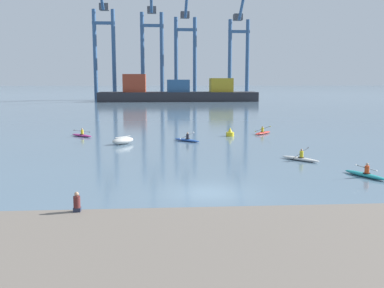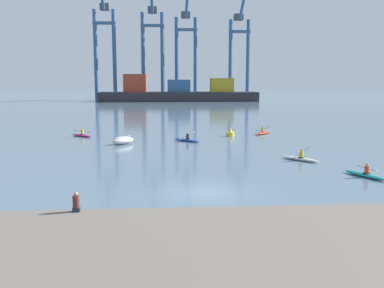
# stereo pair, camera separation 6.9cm
# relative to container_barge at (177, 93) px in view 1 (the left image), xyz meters

# --- Properties ---
(ground_plane) EXTENTS (800.00, 800.00, 0.00)m
(ground_plane) POSITION_rel_container_barge_xyz_m (-2.06, -103.29, -2.44)
(ground_plane) COLOR slate
(container_barge) EXTENTS (45.54, 8.33, 7.79)m
(container_barge) POSITION_rel_container_barge_xyz_m (0.00, 0.00, 0.00)
(container_barge) COLOR #28282D
(container_barge) RESTS_ON ground
(gantry_crane_west) EXTENTS (6.87, 17.49, 38.89)m
(gantry_crane_west) POSITION_rel_container_barge_xyz_m (-21.77, 9.97, 16.06)
(gantry_crane_west) COLOR #335684
(gantry_crane_west) RESTS_ON ground
(gantry_crane_west_mid) EXTENTS (7.22, 17.42, 39.11)m
(gantry_crane_west_mid) POSITION_rel_container_barge_xyz_m (-7.23, 11.54, 15.89)
(gantry_crane_west_mid) COLOR #335684
(gantry_crane_west_mid) RESTS_ON ground
(gantry_crane_east_mid) EXTENTS (7.20, 16.66, 33.43)m
(gantry_crane_east_mid) POSITION_rel_container_barge_xyz_m (3.31, 14.38, 14.74)
(gantry_crane_east_mid) COLOR #335684
(gantry_crane_east_mid) RESTS_ON ground
(gantry_crane_east) EXTENTS (6.90, 19.66, 37.51)m
(gantry_crane_east) POSITION_rel_container_barge_xyz_m (20.44, 13.68, 15.21)
(gantry_crane_east) COLOR #335684
(gantry_crane_east) RESTS_ON ground
(capsized_dinghy) EXTENTS (2.58, 2.65, 0.76)m
(capsized_dinghy) POSITION_rel_container_barge_xyz_m (-8.48, -84.01, -2.09)
(capsized_dinghy) COLOR beige
(capsized_dinghy) RESTS_ON ground
(channel_buoy) EXTENTS (0.90, 0.90, 1.00)m
(channel_buoy) POSITION_rel_container_barge_xyz_m (3.12, -78.69, -2.08)
(channel_buoy) COLOR yellow
(channel_buoy) RESTS_ON ground
(kayak_red) EXTENTS (2.73, 2.92, 1.06)m
(kayak_red) POSITION_rel_container_barge_xyz_m (7.27, -77.07, -2.27)
(kayak_red) COLOR red
(kayak_red) RESTS_ON ground
(kayak_magenta) EXTENTS (2.90, 2.75, 0.95)m
(kayak_magenta) POSITION_rel_container_barge_xyz_m (-13.60, -77.85, -2.27)
(kayak_magenta) COLOR #C13384
(kayak_magenta) RESTS_ON ground
(kayak_blue) EXTENTS (2.82, 2.84, 0.95)m
(kayak_blue) POSITION_rel_container_barge_xyz_m (-2.00, -82.53, -2.27)
(kayak_blue) COLOR #2856B2
(kayak_blue) RESTS_ON ground
(kayak_white) EXTENTS (2.63, 3.00, 1.00)m
(kayak_white) POSITION_rel_container_barge_xyz_m (6.37, -93.93, -2.27)
(kayak_white) COLOR silver
(kayak_white) RESTS_ON ground
(kayak_teal) EXTENTS (2.04, 3.35, 0.99)m
(kayak_teal) POSITION_rel_container_barge_xyz_m (8.81, -100.03, -2.27)
(kayak_teal) COLOR teal
(kayak_teal) RESTS_ON ground
(seated_onlooker) EXTENTS (0.32, 0.30, 0.90)m
(seated_onlooker) POSITION_rel_container_barge_xyz_m (-8.40, -108.51, -1.42)
(seated_onlooker) COLOR #23283D
(seated_onlooker) RESTS_ON stone_quay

